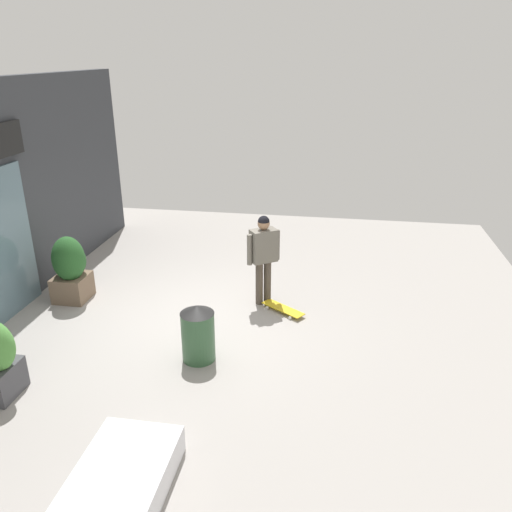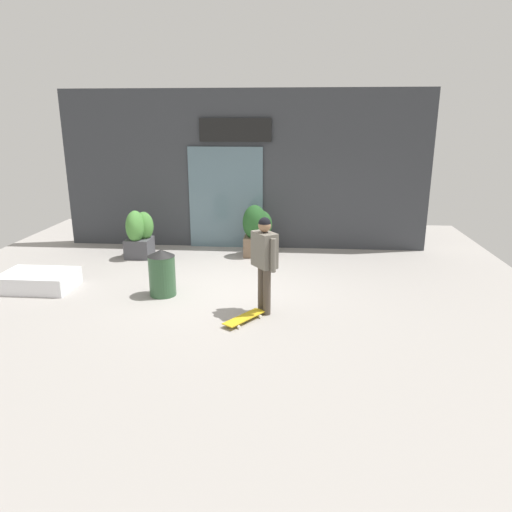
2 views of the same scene
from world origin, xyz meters
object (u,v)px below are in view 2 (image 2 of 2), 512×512
object	(u,v)px
skateboard	(244,318)
planter_box_right	(139,233)
skateboarder	(264,256)
trash_bin	(162,272)
planter_box_left	(258,229)

from	to	relation	value
skateboard	planter_box_right	distance (m)	4.46
skateboarder	trash_bin	distance (m)	2.09
skateboarder	planter_box_right	distance (m)	4.37
skateboarder	trash_bin	bearing A→B (deg)	-54.36
skateboard	planter_box_right	size ratio (longest dim) A/B	0.71
trash_bin	planter_box_right	bearing A→B (deg)	116.82
planter_box_left	trash_bin	bearing A→B (deg)	-118.73
trash_bin	skateboard	bearing A→B (deg)	-32.96
planter_box_left	trash_bin	size ratio (longest dim) A/B	1.40
skateboarder	planter_box_right	world-z (taller)	skateboarder
skateboarder	planter_box_right	size ratio (longest dim) A/B	1.46
planter_box_right	planter_box_left	bearing A→B (deg)	7.79
skateboard	skateboarder	bearing A→B (deg)	177.89
skateboarder	planter_box_right	xyz separation A→B (m)	(-3.11, 3.04, -0.42)
skateboard	planter_box_left	distance (m)	3.84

